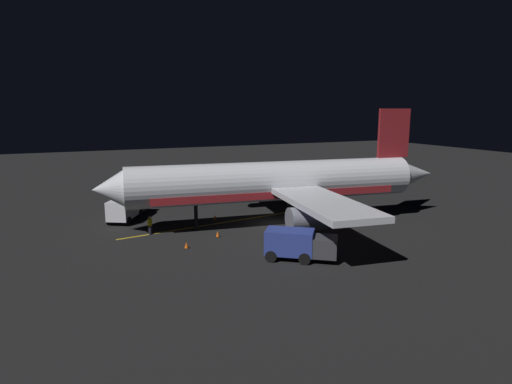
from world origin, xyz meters
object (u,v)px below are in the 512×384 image
(airliner, at_px, (280,183))
(ground_crew_worker, at_px, (150,225))
(baggage_truck, at_px, (127,208))
(traffic_cone_near_left, at_px, (186,245))
(catering_truck, at_px, (298,245))
(traffic_cone_near_right, at_px, (218,234))
(traffic_cone_under_wing, at_px, (215,217))

(airliner, height_order, ground_crew_worker, airliner)
(airliner, xyz_separation_m, baggage_truck, (8.20, 13.86, -3.02))
(airliner, bearing_deg, ground_crew_worker, 82.96)
(traffic_cone_near_left, bearing_deg, airliner, -70.35)
(catering_truck, relative_size, traffic_cone_near_right, 10.23)
(traffic_cone_near_right, bearing_deg, airliner, -76.31)
(airliner, relative_size, catering_truck, 6.37)
(ground_crew_worker, height_order, traffic_cone_near_left, ground_crew_worker)
(traffic_cone_near_left, distance_m, traffic_cone_under_wing, 9.67)
(catering_truck, distance_m, traffic_cone_near_left, 9.55)
(baggage_truck, xyz_separation_m, catering_truck, (-18.31, -10.25, -0.05))
(traffic_cone_near_right, bearing_deg, catering_truck, -156.41)
(catering_truck, xyz_separation_m, ground_crew_worker, (11.67, 9.14, -0.32))
(baggage_truck, distance_m, traffic_cone_near_right, 12.00)
(catering_truck, bearing_deg, traffic_cone_near_left, 48.72)
(traffic_cone_near_left, bearing_deg, catering_truck, -131.28)
(ground_crew_worker, bearing_deg, traffic_cone_near_left, -159.72)
(baggage_truck, relative_size, traffic_cone_near_left, 12.24)
(ground_crew_worker, relative_size, traffic_cone_near_right, 3.16)
(traffic_cone_near_right, bearing_deg, baggage_truck, 33.56)
(baggage_truck, bearing_deg, airliner, -120.63)
(catering_truck, xyz_separation_m, traffic_cone_near_right, (8.34, 3.64, -0.95))
(catering_truck, bearing_deg, traffic_cone_near_right, 23.59)
(airliner, relative_size, ground_crew_worker, 20.59)
(traffic_cone_near_left, height_order, traffic_cone_near_right, same)
(baggage_truck, xyz_separation_m, ground_crew_worker, (-6.63, -1.12, -0.36))
(baggage_truck, xyz_separation_m, traffic_cone_near_left, (-12.04, -3.11, -1.00))
(airliner, distance_m, ground_crew_worker, 13.27)
(traffic_cone_under_wing, bearing_deg, airliner, -128.03)
(traffic_cone_near_right, height_order, traffic_cone_under_wing, same)
(airliner, height_order, traffic_cone_near_left, airliner)
(baggage_truck, relative_size, traffic_cone_under_wing, 12.24)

